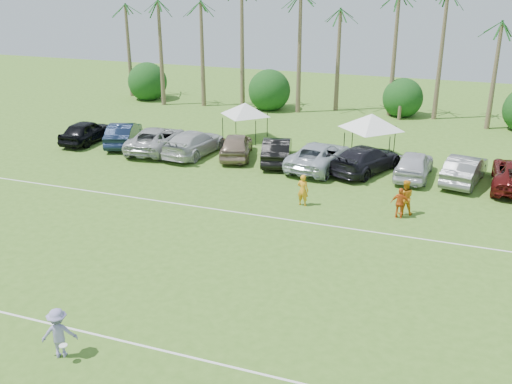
% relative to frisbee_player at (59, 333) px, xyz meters
% --- Properties ---
extents(ground, '(120.00, 120.00, 0.00)m').
position_rel_frisbee_player_xyz_m(ground, '(0.64, -0.61, -0.89)').
color(ground, '#436E21').
rests_on(ground, ground).
extents(field_lines, '(80.00, 12.10, 0.01)m').
position_rel_frisbee_player_xyz_m(field_lines, '(0.64, 7.39, -0.89)').
color(field_lines, white).
rests_on(field_lines, ground).
extents(palm_tree_0, '(2.40, 2.40, 8.90)m').
position_rel_frisbee_player_xyz_m(palm_tree_0, '(-21.36, 37.39, 6.59)').
color(palm_tree_0, brown).
rests_on(palm_tree_0, ground).
extents(palm_tree_1, '(2.40, 2.40, 9.90)m').
position_rel_frisbee_player_xyz_m(palm_tree_1, '(-16.36, 37.39, 7.46)').
color(palm_tree_1, brown).
rests_on(palm_tree_1, ground).
extents(palm_tree_2, '(2.40, 2.40, 10.90)m').
position_rel_frisbee_player_xyz_m(palm_tree_2, '(-11.36, 37.39, 8.32)').
color(palm_tree_2, brown).
rests_on(palm_tree_2, ground).
extents(palm_tree_4, '(2.40, 2.40, 8.90)m').
position_rel_frisbee_player_xyz_m(palm_tree_4, '(-3.36, 37.39, 6.59)').
color(palm_tree_4, brown).
rests_on(palm_tree_4, ground).
extents(palm_tree_5, '(2.40, 2.40, 9.90)m').
position_rel_frisbee_player_xyz_m(palm_tree_5, '(0.64, 37.39, 7.46)').
color(palm_tree_5, brown).
rests_on(palm_tree_5, ground).
extents(palm_tree_6, '(2.40, 2.40, 10.90)m').
position_rel_frisbee_player_xyz_m(palm_tree_6, '(4.64, 37.39, 8.32)').
color(palm_tree_6, brown).
rests_on(palm_tree_6, ground).
extents(palm_tree_8, '(2.40, 2.40, 8.90)m').
position_rel_frisbee_player_xyz_m(palm_tree_8, '(13.64, 37.39, 6.59)').
color(palm_tree_8, brown).
rests_on(palm_tree_8, ground).
extents(bush_tree_0, '(4.00, 4.00, 4.00)m').
position_rel_frisbee_player_xyz_m(bush_tree_0, '(-18.36, 38.39, 0.90)').
color(bush_tree_0, brown).
rests_on(bush_tree_0, ground).
extents(bush_tree_1, '(4.00, 4.00, 4.00)m').
position_rel_frisbee_player_xyz_m(bush_tree_1, '(-5.36, 38.39, 0.90)').
color(bush_tree_1, brown).
rests_on(bush_tree_1, ground).
extents(bush_tree_2, '(4.00, 4.00, 4.00)m').
position_rel_frisbee_player_xyz_m(bush_tree_2, '(6.64, 38.39, 0.90)').
color(bush_tree_2, brown).
rests_on(bush_tree_2, ground).
extents(sideline_player_a, '(0.70, 0.51, 1.78)m').
position_rel_frisbee_player_xyz_m(sideline_player_a, '(4.01, 15.57, -0.00)').
color(sideline_player_a, orange).
rests_on(sideline_player_a, ground).
extents(sideline_player_b, '(1.07, 0.92, 1.92)m').
position_rel_frisbee_player_xyz_m(sideline_player_b, '(9.39, 16.22, 0.06)').
color(sideline_player_b, orange).
rests_on(sideline_player_b, ground).
extents(sideline_player_c, '(0.99, 0.47, 1.65)m').
position_rel_frisbee_player_xyz_m(sideline_player_c, '(9.23, 15.64, -0.07)').
color(sideline_player_c, '#D25517').
rests_on(sideline_player_c, ground).
extents(canopy_tent_left, '(4.10, 4.10, 3.32)m').
position_rel_frisbee_player_xyz_m(canopy_tent_left, '(-3.74, 26.96, 1.95)').
color(canopy_tent_left, black).
rests_on(canopy_tent_left, ground).
extents(canopy_tent_right, '(4.57, 4.57, 3.70)m').
position_rel_frisbee_player_xyz_m(canopy_tent_right, '(6.04, 25.25, 2.28)').
color(canopy_tent_right, black).
rests_on(canopy_tent_right, ground).
extents(frisbee_player, '(1.33, 1.14, 1.79)m').
position_rel_frisbee_player_xyz_m(frisbee_player, '(0.00, 0.00, 0.00)').
color(frisbee_player, '#8A83BB').
rests_on(frisbee_player, ground).
extents(parked_car_0, '(2.17, 5.09, 1.71)m').
position_rel_frisbee_player_xyz_m(parked_car_0, '(-14.68, 22.06, -0.04)').
color(parked_car_0, black).
rests_on(parked_car_0, ground).
extents(parked_car_1, '(3.47, 5.51, 1.71)m').
position_rel_frisbee_player_xyz_m(parked_car_1, '(-11.68, 22.43, -0.04)').
color(parked_car_1, '#111C33').
rests_on(parked_car_1, ground).
extents(parked_car_2, '(3.56, 6.46, 1.71)m').
position_rel_frisbee_player_xyz_m(parked_car_2, '(-8.69, 22.04, -0.04)').
color(parked_car_2, '#A9A9A9').
rests_on(parked_car_2, ground).
extents(parked_car_3, '(2.98, 6.11, 1.71)m').
position_rel_frisbee_player_xyz_m(parked_car_3, '(-5.69, 22.05, -0.04)').
color(parked_car_3, '#BCBCBC').
rests_on(parked_car_3, ground).
extents(parked_car_4, '(3.33, 5.39, 1.71)m').
position_rel_frisbee_player_xyz_m(parked_car_4, '(-2.70, 22.49, -0.04)').
color(parked_car_4, '#89735E').
rests_on(parked_car_4, ground).
extents(parked_car_5, '(3.05, 5.49, 1.71)m').
position_rel_frisbee_player_xyz_m(parked_car_5, '(0.29, 22.40, -0.04)').
color(parked_car_5, black).
rests_on(parked_car_5, ground).
extents(parked_car_6, '(3.64, 6.49, 1.71)m').
position_rel_frisbee_player_xyz_m(parked_car_6, '(3.29, 22.15, -0.04)').
color(parked_car_6, '#B2BAC4').
rests_on(parked_car_6, ground).
extents(parked_car_7, '(4.48, 6.37, 1.71)m').
position_rel_frisbee_player_xyz_m(parked_car_7, '(6.28, 22.44, -0.04)').
color(parked_car_7, black).
rests_on(parked_car_7, ground).
extents(parked_car_8, '(2.28, 5.13, 1.71)m').
position_rel_frisbee_player_xyz_m(parked_car_8, '(9.28, 22.40, -0.04)').
color(parked_car_8, silver).
rests_on(parked_car_8, ground).
extents(parked_car_9, '(2.80, 5.46, 1.71)m').
position_rel_frisbee_player_xyz_m(parked_car_9, '(12.27, 22.49, -0.04)').
color(parked_car_9, slate).
rests_on(parked_car_9, ground).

